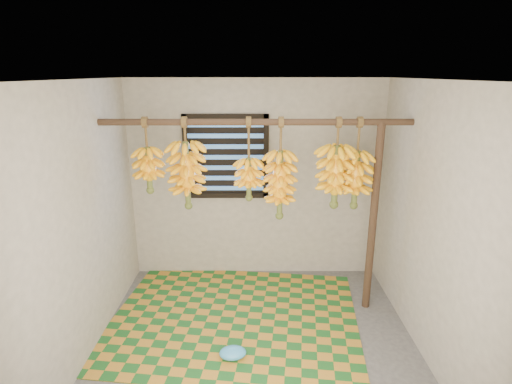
{
  "coord_description": "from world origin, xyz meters",
  "views": [
    {
      "loc": [
        -0.01,
        -3.12,
        2.45
      ],
      "look_at": [
        0.0,
        0.55,
        1.35
      ],
      "focal_mm": 28.0,
      "sensor_mm": 36.0,
      "label": 1
    }
  ],
  "objects_px": {
    "banana_bunch_a": "(149,170)",
    "banana_bunch_d": "(280,185)",
    "support_post": "(373,220)",
    "banana_bunch_c": "(249,179)",
    "banana_bunch_e": "(336,176)",
    "banana_bunch_f": "(356,179)",
    "plastic_bag": "(233,353)",
    "banana_bunch_b": "(187,175)",
    "woven_mat": "(234,318)"
  },
  "relations": [
    {
      "from": "banana_bunch_a",
      "to": "banana_bunch_d",
      "type": "height_order",
      "value": "same"
    },
    {
      "from": "support_post",
      "to": "banana_bunch_d",
      "type": "height_order",
      "value": "banana_bunch_d"
    },
    {
      "from": "banana_bunch_a",
      "to": "banana_bunch_c",
      "type": "distance_m",
      "value": 0.99
    },
    {
      "from": "banana_bunch_a",
      "to": "banana_bunch_e",
      "type": "xyz_separation_m",
      "value": [
        1.85,
        0.0,
        -0.07
      ]
    },
    {
      "from": "banana_bunch_f",
      "to": "plastic_bag",
      "type": "bearing_deg",
      "value": -145.08
    },
    {
      "from": "banana_bunch_a",
      "to": "banana_bunch_d",
      "type": "relative_size",
      "value": 0.73
    },
    {
      "from": "banana_bunch_a",
      "to": "banana_bunch_e",
      "type": "distance_m",
      "value": 1.85
    },
    {
      "from": "banana_bunch_b",
      "to": "support_post",
      "type": "bearing_deg",
      "value": 0.0
    },
    {
      "from": "banana_bunch_f",
      "to": "support_post",
      "type": "bearing_deg",
      "value": 0.0
    },
    {
      "from": "banana_bunch_b",
      "to": "plastic_bag",
      "type": "bearing_deg",
      "value": -60.52
    },
    {
      "from": "support_post",
      "to": "banana_bunch_f",
      "type": "height_order",
      "value": "banana_bunch_f"
    },
    {
      "from": "plastic_bag",
      "to": "banana_bunch_a",
      "type": "xyz_separation_m",
      "value": [
        -0.85,
        0.84,
        1.47
      ]
    },
    {
      "from": "banana_bunch_d",
      "to": "banana_bunch_c",
      "type": "bearing_deg",
      "value": 180.0
    },
    {
      "from": "banana_bunch_c",
      "to": "banana_bunch_d",
      "type": "bearing_deg",
      "value": 0.0
    },
    {
      "from": "support_post",
      "to": "plastic_bag",
      "type": "relative_size",
      "value": 8.15
    },
    {
      "from": "support_post",
      "to": "banana_bunch_a",
      "type": "relative_size",
      "value": 2.68
    },
    {
      "from": "plastic_bag",
      "to": "banana_bunch_b",
      "type": "bearing_deg",
      "value": 119.48
    },
    {
      "from": "plastic_bag",
      "to": "banana_bunch_e",
      "type": "relative_size",
      "value": 0.27
    },
    {
      "from": "banana_bunch_b",
      "to": "banana_bunch_e",
      "type": "height_order",
      "value": "same"
    },
    {
      "from": "banana_bunch_b",
      "to": "banana_bunch_d",
      "type": "relative_size",
      "value": 0.89
    },
    {
      "from": "banana_bunch_c",
      "to": "plastic_bag",
      "type": "bearing_deg",
      "value": -99.42
    },
    {
      "from": "banana_bunch_f",
      "to": "banana_bunch_d",
      "type": "bearing_deg",
      "value": 180.0
    },
    {
      "from": "banana_bunch_c",
      "to": "banana_bunch_b",
      "type": "bearing_deg",
      "value": 180.0
    },
    {
      "from": "woven_mat",
      "to": "banana_bunch_b",
      "type": "distance_m",
      "value": 1.56
    },
    {
      "from": "support_post",
      "to": "banana_bunch_f",
      "type": "bearing_deg",
      "value": 180.0
    },
    {
      "from": "banana_bunch_a",
      "to": "banana_bunch_e",
      "type": "bearing_deg",
      "value": 0.0
    },
    {
      "from": "woven_mat",
      "to": "banana_bunch_d",
      "type": "bearing_deg",
      "value": 25.85
    },
    {
      "from": "plastic_bag",
      "to": "banana_bunch_d",
      "type": "distance_m",
      "value": 1.63
    },
    {
      "from": "banana_bunch_a",
      "to": "banana_bunch_c",
      "type": "relative_size",
      "value": 0.9
    },
    {
      "from": "support_post",
      "to": "woven_mat",
      "type": "xyz_separation_m",
      "value": [
        -1.42,
        -0.22,
        -0.99
      ]
    },
    {
      "from": "plastic_bag",
      "to": "banana_bunch_d",
      "type": "height_order",
      "value": "banana_bunch_d"
    },
    {
      "from": "banana_bunch_a",
      "to": "banana_bunch_b",
      "type": "distance_m",
      "value": 0.38
    },
    {
      "from": "woven_mat",
      "to": "banana_bunch_f",
      "type": "relative_size",
      "value": 2.77
    },
    {
      "from": "woven_mat",
      "to": "banana_bunch_f",
      "type": "xyz_separation_m",
      "value": [
        1.21,
        0.22,
        1.43
      ]
    },
    {
      "from": "support_post",
      "to": "plastic_bag",
      "type": "distance_m",
      "value": 1.89
    },
    {
      "from": "banana_bunch_e",
      "to": "banana_bunch_d",
      "type": "bearing_deg",
      "value": 180.0
    },
    {
      "from": "banana_bunch_a",
      "to": "banana_bunch_f",
      "type": "relative_size",
      "value": 0.82
    },
    {
      "from": "plastic_bag",
      "to": "banana_bunch_e",
      "type": "height_order",
      "value": "banana_bunch_e"
    },
    {
      "from": "banana_bunch_c",
      "to": "banana_bunch_d",
      "type": "height_order",
      "value": "same"
    },
    {
      "from": "plastic_bag",
      "to": "banana_bunch_f",
      "type": "distance_m",
      "value": 2.01
    },
    {
      "from": "banana_bunch_d",
      "to": "banana_bunch_e",
      "type": "xyz_separation_m",
      "value": [
        0.55,
        0.0,
        0.08
      ]
    },
    {
      "from": "woven_mat",
      "to": "banana_bunch_e",
      "type": "xyz_separation_m",
      "value": [
        1.01,
        0.22,
        1.46
      ]
    },
    {
      "from": "banana_bunch_a",
      "to": "woven_mat",
      "type": "bearing_deg",
      "value": -15.1
    },
    {
      "from": "banana_bunch_a",
      "to": "banana_bunch_c",
      "type": "height_order",
      "value": "same"
    },
    {
      "from": "banana_bunch_b",
      "to": "banana_bunch_f",
      "type": "bearing_deg",
      "value": 0.0
    },
    {
      "from": "banana_bunch_c",
      "to": "banana_bunch_e",
      "type": "distance_m",
      "value": 0.86
    },
    {
      "from": "support_post",
      "to": "woven_mat",
      "type": "distance_m",
      "value": 1.75
    },
    {
      "from": "support_post",
      "to": "woven_mat",
      "type": "relative_size",
      "value": 0.8
    },
    {
      "from": "support_post",
      "to": "plastic_bag",
      "type": "bearing_deg",
      "value": -149.28
    },
    {
      "from": "plastic_bag",
      "to": "banana_bunch_d",
      "type": "xyz_separation_m",
      "value": [
        0.45,
        0.84,
        1.32
      ]
    }
  ]
}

